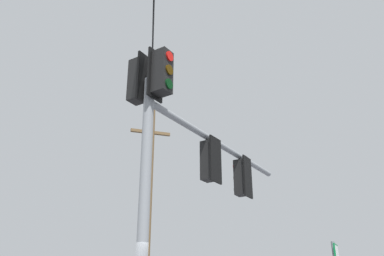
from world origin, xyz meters
name	(u,v)px	position (x,y,z in m)	size (l,w,h in m)	color
signal_mast_assembly	(185,155)	(1.36, -0.48, 4.39)	(5.46, 2.60, 6.15)	gray
utility_pole_wooden	(147,214)	(4.66, 7.05, 4.82)	(1.62, 0.60, 9.50)	brown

